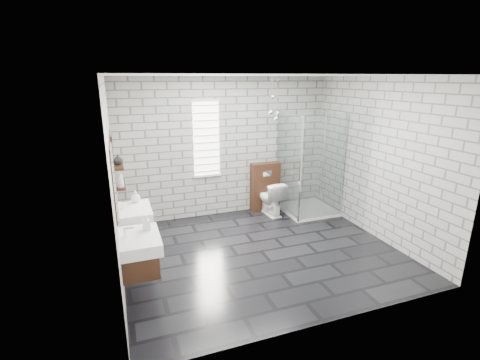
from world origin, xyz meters
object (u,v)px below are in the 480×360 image
cistern_panel (265,186)px  shower_enclosure (307,190)px  vanity_left (136,243)px  toilet (270,198)px  vanity_right (132,214)px

cistern_panel → shower_enclosure: bearing=-36.4°
vanity_left → cistern_panel: size_ratio=1.57×
vanity_left → toilet: (2.71, 2.02, -0.41)m
vanity_left → vanity_right: (0.00, 0.99, 0.00)m
vanity_left → cistern_panel: bearing=40.4°
toilet → vanity_left: bearing=31.3°
vanity_right → toilet: vanity_right is taller
toilet → cistern_panel: bearing=-95.4°
vanity_left → cistern_panel: 3.56m
cistern_panel → vanity_left: bearing=-139.6°
cistern_panel → toilet: cistern_panel is taller
shower_enclosure → toilet: shower_enclosure is taller
vanity_right → toilet: size_ratio=2.27×
vanity_left → vanity_right: same height
vanity_right → cistern_panel: vanity_right is taller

